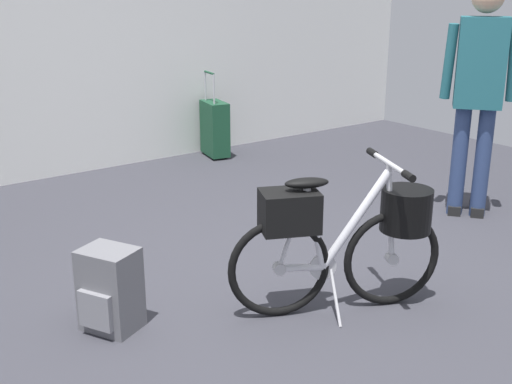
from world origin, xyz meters
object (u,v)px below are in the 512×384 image
Objects in this scene: visitor_near_wall at (479,87)px; backpack_on_floor at (110,290)px; folding_bike_foreground at (347,233)px; rolling_suitcase at (215,128)px.

backpack_on_floor is (-2.78, 0.03, -0.73)m from visitor_near_wall.
folding_bike_foreground reaches higher than backpack_on_floor.
visitor_near_wall is at bearing 16.40° from folding_bike_foreground.
backpack_on_floor is (-1.05, 0.54, -0.22)m from folding_bike_foreground.
folding_bike_foreground is at bearing -111.33° from rolling_suitcase.
rolling_suitcase reaches higher than folding_bike_foreground.
backpack_on_floor is at bearing -131.89° from rolling_suitcase.
rolling_suitcase is (1.18, 3.02, -0.14)m from folding_bike_foreground.
rolling_suitcase is at bearing 48.11° from backpack_on_floor.
backpack_on_floor is at bearing 152.93° from folding_bike_foreground.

